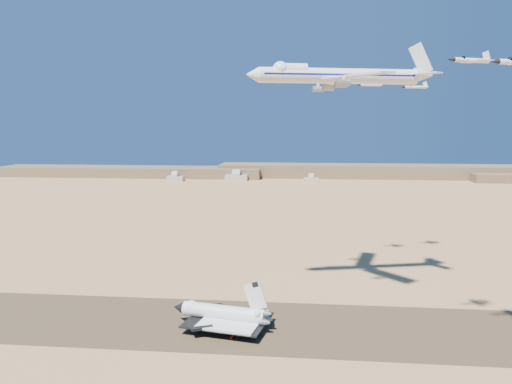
# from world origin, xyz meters

# --- Properties ---
(ground) EXTENTS (1200.00, 1200.00, 0.00)m
(ground) POSITION_xyz_m (0.00, 0.00, 0.00)
(ground) COLOR tan
(ground) RESTS_ON ground
(runway) EXTENTS (600.00, 50.00, 0.06)m
(runway) POSITION_xyz_m (0.00, 0.00, 0.03)
(runway) COLOR #4F3B27
(runway) RESTS_ON ground
(ridgeline) EXTENTS (960.00, 90.00, 18.00)m
(ridgeline) POSITION_xyz_m (65.32, 527.31, 7.63)
(ridgeline) COLOR brown
(ridgeline) RESTS_ON ground
(hangars) EXTENTS (200.50, 29.50, 30.00)m
(hangars) POSITION_xyz_m (-64.00, 478.43, 4.83)
(hangars) COLOR #9F9A8D
(hangars) RESTS_ON ground
(shuttle) EXTENTS (38.40, 28.39, 18.92)m
(shuttle) POSITION_xyz_m (3.56, -3.13, 5.08)
(shuttle) COLOR silver
(shuttle) RESTS_ON runway
(carrier_747) EXTENTS (78.45, 58.93, 19.55)m
(carrier_747) POSITION_xyz_m (44.05, 30.86, 94.24)
(carrier_747) COLOR white
(crew_a) EXTENTS (0.47, 0.68, 1.77)m
(crew_a) POSITION_xyz_m (10.17, -11.72, 0.94)
(crew_a) COLOR #EE3E0E
(crew_a) RESTS_ON runway
(crew_b) EXTENTS (0.66, 0.86, 1.55)m
(crew_b) POSITION_xyz_m (8.67, -12.09, 0.84)
(crew_b) COLOR #EE3E0E
(crew_b) RESTS_ON runway
(crew_c) EXTENTS (1.15, 1.02, 1.76)m
(crew_c) POSITION_xyz_m (8.36, -14.20, 0.94)
(crew_c) COLOR #EE3E0E
(crew_c) RESTS_ON runway
(chase_jet_a) EXTENTS (14.66, 8.68, 3.77)m
(chase_jet_a) POSITION_xyz_m (81.92, -19.38, 93.70)
(chase_jet_a) COLOR white
(chase_jet_d) EXTENTS (13.49, 7.82, 3.43)m
(chase_jet_d) POSITION_xyz_m (64.65, 79.32, 94.21)
(chase_jet_d) COLOR white
(chase_jet_e) EXTENTS (14.78, 8.53, 3.75)m
(chase_jet_e) POSITION_xyz_m (88.72, 90.58, 93.83)
(chase_jet_e) COLOR white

